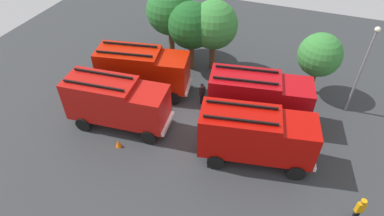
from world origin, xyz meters
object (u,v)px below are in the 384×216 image
firefighter_1 (202,93)px  tree_3 (320,55)px  fire_truck_2 (143,69)px  firefighter_0 (359,209)px  tree_0 (170,11)px  fire_truck_0 (117,101)px  tree_1 (192,26)px  fire_truck_1 (256,135)px  tree_2 (214,25)px  lamppost (363,65)px  traffic_cone_0 (118,143)px  fire_truck_3 (259,96)px

firefighter_1 → tree_3: (7.76, 4.48, 2.45)m
fire_truck_2 → firefighter_1: 5.03m
firefighter_0 → tree_0: tree_0 is taller
fire_truck_0 → tree_1: size_ratio=1.22×
fire_truck_2 → tree_3: 13.53m
tree_1 → tree_3: (10.30, 0.04, -0.62)m
tree_0 → fire_truck_1: bearing=-45.1°
fire_truck_1 → tree_1: 11.52m
tree_1 → tree_3: size_ratio=1.18×
tree_0 → tree_1: tree_0 is taller
firefighter_1 → tree_2: tree_2 is taller
tree_2 → lamppost: bearing=-9.3°
tree_2 → tree_3: (8.56, -0.50, -0.71)m
fire_truck_2 → traffic_cone_0: bearing=-90.6°
tree_0 → lamppost: bearing=-9.8°
tree_1 → tree_2: (1.74, 0.54, 0.09)m
tree_0 → tree_3: 12.89m
fire_truck_1 → tree_3: (2.87, 8.62, 1.31)m
firefighter_1 → tree_3: size_ratio=0.35×
firefighter_0 → tree_2: tree_2 is taller
fire_truck_3 → firefighter_0: 9.35m
traffic_cone_0 → tree_1: bearing=83.4°
lamppost → fire_truck_0: bearing=-154.0°
tree_1 → firefighter_0: bearing=-38.9°
firefighter_1 → tree_1: (-2.54, 4.44, 3.07)m
fire_truck_2 → fire_truck_1: bearing=-33.1°
traffic_cone_0 → fire_truck_0: bearing=116.1°
fire_truck_3 → tree_3: (3.48, 4.79, 1.31)m
firefighter_0 → firefighter_1: (-11.12, 6.58, -0.04)m
fire_truck_0 → tree_1: 9.25m
tree_0 → tree_2: (4.22, -0.84, -0.20)m
firefighter_0 → lamppost: lamppost is taller
fire_truck_3 → tree_2: bearing=124.0°
tree_2 → traffic_cone_0: size_ratio=10.77×
fire_truck_1 → tree_2: tree_2 is taller
lamppost → fire_truck_2: bearing=-168.1°
fire_truck_3 → firefighter_1: (-4.28, 0.31, -1.15)m
traffic_cone_0 → lamppost: (14.35, 9.44, 3.74)m
firefighter_1 → tree_2: size_ratio=0.29×
firefighter_0 → firefighter_1: firefighter_0 is taller
tree_1 → firefighter_1: bearing=-60.3°
fire_truck_2 → tree_1: (2.36, 4.58, 1.92)m
firefighter_1 → tree_2: bearing=-51.3°
fire_truck_0 → firefighter_0: bearing=-13.5°
fire_truck_3 → firefighter_1: size_ratio=4.21×
fire_truck_1 → lamppost: size_ratio=1.09×
fire_truck_2 → fire_truck_3: size_ratio=1.00×
fire_truck_0 → tree_1: tree_1 is taller
tree_1 → lamppost: size_ratio=0.88×
firefighter_1 → tree_0: 8.39m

